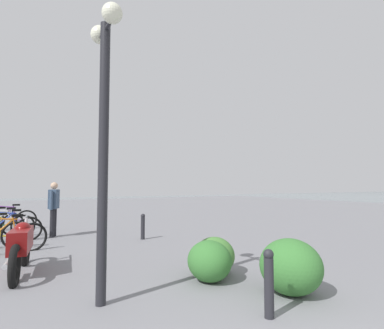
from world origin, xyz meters
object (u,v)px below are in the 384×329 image
at_px(motorcycle, 21,246).
at_px(bicycle_blue, 9,229).
at_px(bicycle_silver, 4,226).
at_px(bollard_near, 269,282).
at_px(bicycle_purple, 10,220).
at_px(pedestrian, 54,205).
at_px(lamppost, 104,109).
at_px(bicycle_orange, 8,239).
at_px(bollard_mid, 143,226).

bearing_deg(motorcycle, bicycle_blue, 3.62).
distance_m(bicycle_silver, bollard_near, 9.00).
height_order(motorcycle, bicycle_silver, motorcycle).
height_order(motorcycle, bicycle_purple, motorcycle).
bearing_deg(motorcycle, bollard_near, -144.53).
bearing_deg(pedestrian, lamppost, 179.74).
relative_size(motorcycle, pedestrian, 1.27).
relative_size(motorcycle, bicycle_orange, 1.24).
relative_size(bicycle_blue, bollard_near, 2.12).
height_order(bicycle_purple, bollard_near, bicycle_purple).
bearing_deg(bicycle_blue, bollard_mid, -113.37).
bearing_deg(pedestrian, bollard_near, -167.92).
bearing_deg(bicycle_blue, lamppost, -169.11).
xyz_separation_m(motorcycle, bicycle_purple, (6.65, 0.24, -0.14)).
distance_m(lamppost, bicycle_purple, 9.29).
bearing_deg(pedestrian, bollard_mid, -128.13).
relative_size(lamppost, bicycle_blue, 2.30).
xyz_separation_m(motorcycle, bollard_mid, (2.34, -3.26, -0.10)).
distance_m(bicycle_orange, pedestrian, 2.52).
height_order(motorcycle, bicycle_orange, motorcycle).
height_order(bicycle_blue, bicycle_purple, same).
distance_m(bicycle_silver, bicycle_purple, 1.89).
bearing_deg(bicycle_orange, bollard_mid, -84.78).
xyz_separation_m(bicycle_orange, pedestrian, (2.12, -1.19, 0.63)).
relative_size(lamppost, bollard_near, 4.87).
bearing_deg(bicycle_silver, motorcycle, -175.42).
relative_size(bicycle_orange, bicycle_silver, 1.00).
bearing_deg(bicycle_blue, bollard_near, -159.10).
height_order(pedestrian, bollard_mid, pedestrian).
bearing_deg(bicycle_blue, bicycle_silver, 8.56).
relative_size(bicycle_blue, pedestrian, 1.04).
distance_m(bicycle_blue, bicycle_silver, 0.92).
xyz_separation_m(motorcycle, pedestrian, (4.14, -0.96, 0.49)).
bearing_deg(bicycle_orange, pedestrian, -29.33).
distance_m(motorcycle, bicycle_purple, 6.65).
bearing_deg(bicycle_silver, bollard_near, -160.36).
relative_size(bicycle_silver, bicycle_purple, 0.98).
bearing_deg(motorcycle, pedestrian, -13.08).
relative_size(lamppost, bollard_mid, 5.35).
height_order(lamppost, bicycle_silver, lamppost).
distance_m(bicycle_purple, bollard_near, 10.75).
xyz_separation_m(motorcycle, bicycle_silver, (4.76, 0.38, -0.14)).
bearing_deg(lamppost, bicycle_silver, 10.58).
relative_size(bicycle_orange, bollard_near, 2.08).
height_order(bicycle_blue, bicycle_silver, same).
relative_size(bicycle_purple, pedestrian, 1.03).
bearing_deg(bollard_near, bollard_mid, -5.83).
bearing_deg(bollard_near, bicycle_blue, 20.90).
relative_size(bicycle_silver, bollard_near, 2.08).
distance_m(bicycle_blue, pedestrian, 1.39).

